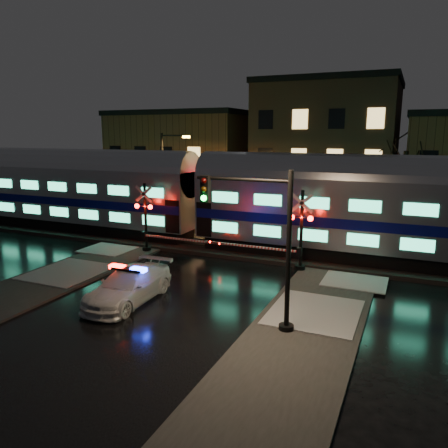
{
  "coord_description": "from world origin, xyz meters",
  "views": [
    {
      "loc": [
        9.82,
        -19.73,
        7.27
      ],
      "look_at": [
        0.04,
        2.5,
        2.2
      ],
      "focal_mm": 35.0,
      "sensor_mm": 36.0,
      "label": 1
    }
  ],
  "objects_px": {
    "streetlight": "(166,174)",
    "crossing_signal_right": "(294,238)",
    "police_car": "(129,286)",
    "crossing_signal_left": "(150,225)",
    "traffic_light": "(263,247)"
  },
  "relations": [
    {
      "from": "streetlight",
      "to": "crossing_signal_right",
      "type": "bearing_deg",
      "value": -29.39
    },
    {
      "from": "police_car",
      "to": "streetlight",
      "type": "xyz_separation_m",
      "value": [
        -6.41,
        13.84,
        3.46
      ]
    },
    {
      "from": "crossing_signal_left",
      "to": "police_car",
      "type": "bearing_deg",
      "value": -63.66
    },
    {
      "from": "police_car",
      "to": "streetlight",
      "type": "height_order",
      "value": "streetlight"
    },
    {
      "from": "police_car",
      "to": "traffic_light",
      "type": "bearing_deg",
      "value": -3.48
    },
    {
      "from": "traffic_light",
      "to": "streetlight",
      "type": "distance_m",
      "value": 18.9
    },
    {
      "from": "police_car",
      "to": "crossing_signal_right",
      "type": "xyz_separation_m",
      "value": [
        5.47,
        7.16,
        1.08
      ]
    },
    {
      "from": "crossing_signal_right",
      "to": "traffic_light",
      "type": "relative_size",
      "value": 1.03
    },
    {
      "from": "crossing_signal_right",
      "to": "traffic_light",
      "type": "bearing_deg",
      "value": -84.26
    },
    {
      "from": "traffic_light",
      "to": "crossing_signal_left",
      "type": "bearing_deg",
      "value": 134.96
    },
    {
      "from": "crossing_signal_right",
      "to": "streetlight",
      "type": "distance_m",
      "value": 13.84
    },
    {
      "from": "police_car",
      "to": "crossing_signal_left",
      "type": "bearing_deg",
      "value": 114.71
    },
    {
      "from": "police_car",
      "to": "crossing_signal_left",
      "type": "distance_m",
      "value": 8.05
    },
    {
      "from": "crossing_signal_left",
      "to": "streetlight",
      "type": "bearing_deg",
      "value": 113.17
    },
    {
      "from": "crossing_signal_right",
      "to": "crossing_signal_left",
      "type": "xyz_separation_m",
      "value": [
        -9.01,
        -0.0,
        -0.03
      ]
    }
  ]
}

